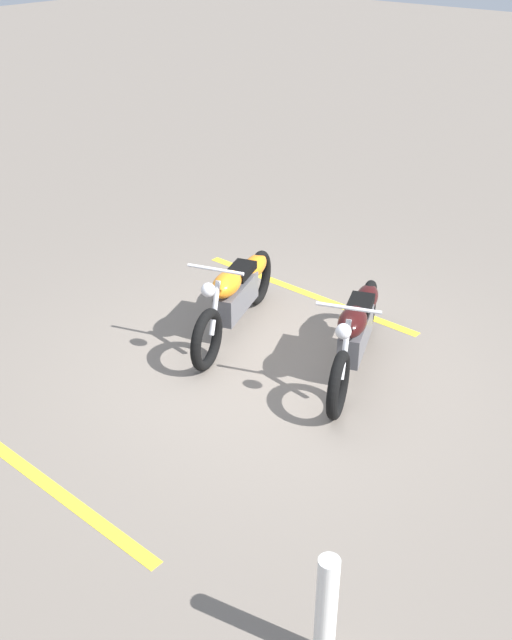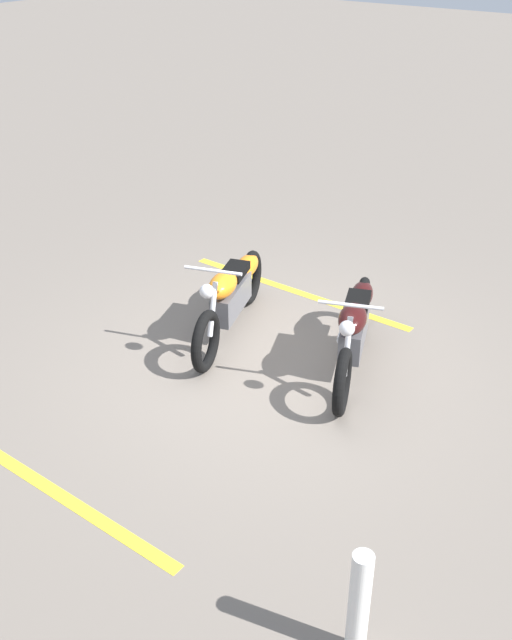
% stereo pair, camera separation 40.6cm
% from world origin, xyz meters
% --- Properties ---
extents(ground_plane, '(60.00, 60.00, 0.00)m').
position_xyz_m(ground_plane, '(0.00, 0.00, 0.00)').
color(ground_plane, slate).
extents(motorcycle_bright_foreground, '(2.14, 0.91, 1.04)m').
position_xyz_m(motorcycle_bright_foreground, '(-0.32, -0.77, 0.46)').
color(motorcycle_bright_foreground, black).
rests_on(motorcycle_bright_foreground, ground).
extents(motorcycle_dark_foreground, '(2.10, 0.96, 1.04)m').
position_xyz_m(motorcycle_dark_foreground, '(-0.50, 0.72, 0.46)').
color(motorcycle_dark_foreground, black).
rests_on(motorcycle_dark_foreground, ground).
extents(bollard_post, '(0.14, 0.14, 0.88)m').
position_xyz_m(bollard_post, '(2.50, 2.48, 0.44)').
color(bollard_post, white).
rests_on(bollard_post, ground).
extents(parking_stripe_near, '(0.15, 3.20, 0.01)m').
position_xyz_m(parking_stripe_near, '(-1.58, -0.70, 0.00)').
color(parking_stripe_near, yellow).
rests_on(parking_stripe_near, ground).
extents(parking_stripe_mid, '(0.15, 3.20, 0.01)m').
position_xyz_m(parking_stripe_mid, '(2.67, -0.50, 0.00)').
color(parking_stripe_mid, yellow).
rests_on(parking_stripe_mid, ground).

